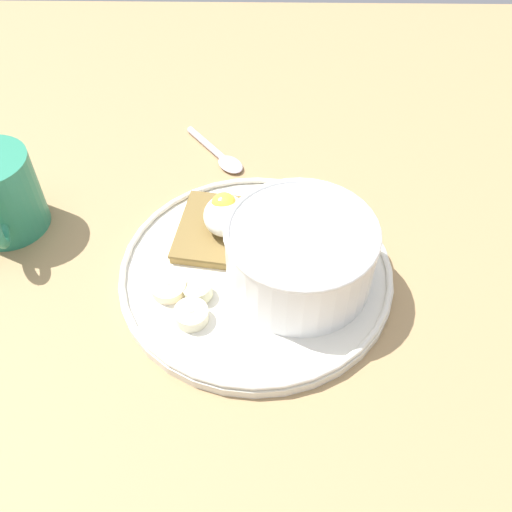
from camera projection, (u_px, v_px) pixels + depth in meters
ground_plane at (256, 283)px, 56.94cm from camera, size 120.00×120.00×2.00cm
plate at (256, 271)px, 55.60cm from camera, size 26.55×26.55×1.60cm
oatmeal_bowl at (300, 255)px, 52.19cm from camera, size 13.95×13.95×6.81cm
toast_slice at (226, 230)px, 58.12cm from camera, size 10.98×10.98×1.10cm
poached_egg at (225, 214)px, 56.49cm from camera, size 5.03×4.41×3.86cm
banana_slice_front at (191, 315)px, 51.00cm from camera, size 4.26×4.25×1.47cm
banana_slice_left at (198, 291)px, 52.78cm from camera, size 3.82×3.84×1.60cm
banana_slice_back at (168, 287)px, 53.12cm from camera, size 3.93×3.83×1.61cm
spoon at (220, 156)px, 68.13cm from camera, size 9.24×7.80×0.80cm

